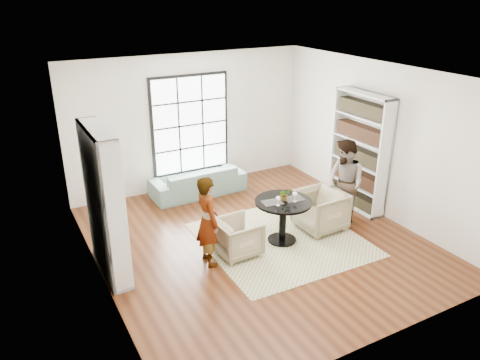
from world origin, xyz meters
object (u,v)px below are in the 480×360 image
pedestal_table (283,212)px  wine_glass_right (295,195)px  flower_centerpiece (284,195)px  wine_glass_left (278,199)px  armchair_left (238,237)px  person_left (208,221)px  person_right (345,183)px  sofa (198,181)px  armchair_right (320,210)px

pedestal_table → wine_glass_right: wine_glass_right is taller
wine_glass_right → flower_centerpiece: size_ratio=0.91×
pedestal_table → wine_glass_left: bearing=-148.8°
armchair_left → wine_glass_right: (1.07, -0.11, 0.61)m
armchair_left → wine_glass_left: bearing=-101.1°
flower_centerpiece → person_left: bearing=-179.0°
pedestal_table → wine_glass_right: bearing=-37.0°
wine_glass_right → person_right: bearing=7.9°
person_left → flower_centerpiece: 1.50m
sofa → person_left: 2.89m
sofa → flower_centerpiece: size_ratio=10.16×
pedestal_table → sofa: (-0.48, 2.67, -0.28)m
armchair_right → wine_glass_left: (-1.06, -0.17, 0.54)m
person_left → wine_glass_right: bearing=-92.3°
sofa → armchair_left: size_ratio=2.92×
pedestal_table → person_left: 1.48m
wine_glass_left → person_right: bearing=6.1°
flower_centerpiece → wine_glass_left: bearing=-148.3°
armchair_left → flower_centerpiece: (0.94, 0.03, 0.58)m
person_right → wine_glass_left: bearing=-81.3°
pedestal_table → armchair_left: (-0.92, -0.01, -0.26)m
person_left → armchair_left: bearing=-88.4°
sofa → person_left: person_left is taller
sofa → person_right: person_right is taller
sofa → armchair_left: 2.72m
flower_centerpiece → armchair_right: bearing=2.6°
armchair_left → person_right: 2.40m
wine_glass_right → wine_glass_left: bearing=179.0°
armchair_right → person_right: size_ratio=0.50×
wine_glass_right → armchair_right: bearing=13.7°
armchair_right → wine_glass_right: wine_glass_right is taller
flower_centerpiece → pedestal_table: bearing=-144.8°
person_left → wine_glass_left: 1.29m
wine_glass_left → wine_glass_right: wine_glass_right is taller
pedestal_table → wine_glass_left: 0.41m
sofa → wine_glass_left: wine_glass_left is taller
armchair_right → flower_centerpiece: (-0.85, -0.04, 0.52)m
pedestal_table → wine_glass_right: (0.16, -0.12, 0.36)m
sofa → armchair_right: size_ratio=2.47×
sofa → person_left: size_ratio=1.35×
wine_glass_left → wine_glass_right: 0.34m
pedestal_table → armchair_right: (0.88, 0.06, -0.20)m
armchair_left → wine_glass_right: wine_glass_right is taller
armchair_left → wine_glass_right: 1.24m
pedestal_table → armchair_left: pedestal_table is taller
armchair_right → person_left: size_ratio=0.55×
pedestal_table → wine_glass_left: size_ratio=5.79×
sofa → wine_glass_right: (0.63, -2.79, 0.63)m
wine_glass_left → wine_glass_right: size_ratio=0.93×
sofa → person_right: (1.91, -2.61, 0.53)m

